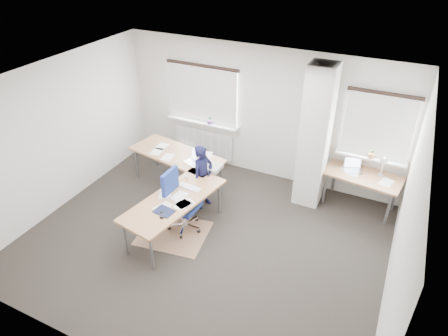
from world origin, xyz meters
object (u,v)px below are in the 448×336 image
at_px(desk_side, 363,177).
at_px(person, 203,177).
at_px(desk_main, 178,177).
at_px(task_chair, 182,213).

bearing_deg(desk_side, person, -147.49).
xyz_separation_m(desk_main, person, (0.40, 0.25, -0.04)).
relative_size(desk_main, desk_side, 2.01).
relative_size(desk_main, person, 2.29).
xyz_separation_m(desk_side, person, (-2.74, -1.26, -0.03)).
bearing_deg(person, desk_side, -49.78).
bearing_deg(person, task_chair, -165.95).
bearing_deg(person, desk_main, 137.64).
height_order(desk_side, task_chair, desk_side).
height_order(desk_side, person, person).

